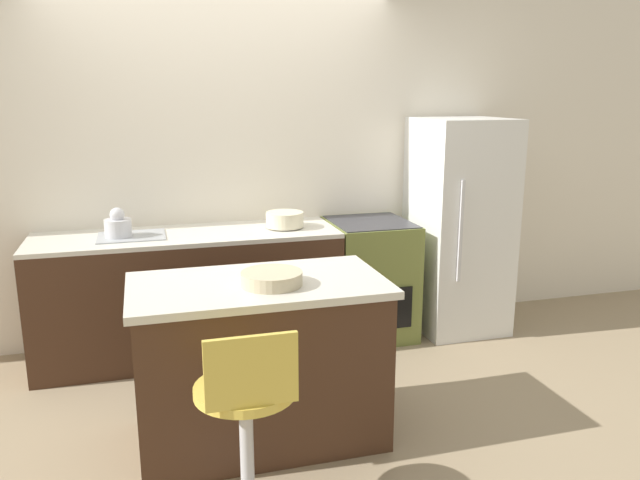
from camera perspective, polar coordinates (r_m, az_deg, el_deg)
The scene contains 10 objects.
ground_plane at distance 4.37m, azimuth -7.04°, elevation -11.43°, with size 14.00×14.00×0.00m, color #998466.
wall_back at distance 4.68m, azimuth -8.84°, elevation 6.77°, with size 8.00×0.06×2.60m.
back_counter at distance 4.50m, azimuth -11.83°, elevation -4.87°, with size 2.08×0.64×0.89m.
kitchen_island at distance 3.37m, azimuth -5.52°, elevation -10.93°, with size 1.31×0.73×0.88m.
oven_range at distance 4.77m, azimuth 4.54°, elevation -3.53°, with size 0.60×0.65×0.89m.
refrigerator at distance 4.94m, azimuth 12.54°, elevation 1.30°, with size 0.65×0.72×1.64m.
stool_chair at distance 2.75m, azimuth -6.67°, elevation -16.56°, with size 0.43×0.43×0.92m.
kettle at distance 4.35m, azimuth -17.99°, elevation 1.28°, with size 0.18×0.18×0.20m.
mixing_bowl at distance 4.45m, azimuth -3.24°, elevation 1.89°, with size 0.27×0.27×0.11m.
fruit_bowl at distance 3.15m, azimuth -4.43°, elevation -3.53°, with size 0.31×0.31×0.07m.
Camera 1 is at (-0.58, -3.93, 1.83)m, focal length 35.00 mm.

